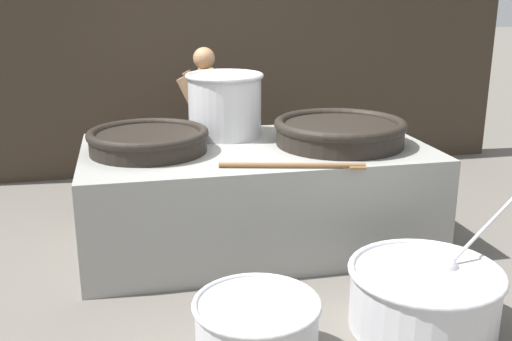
% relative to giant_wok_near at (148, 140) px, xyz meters
% --- Properties ---
extents(ground_plane, '(60.00, 60.00, 0.00)m').
position_rel_giant_wok_near_xyz_m(ground_plane, '(0.90, -0.01, -0.96)').
color(ground_plane, '#666059').
extents(hearth_platform, '(2.90, 1.59, 0.86)m').
position_rel_giant_wok_near_xyz_m(hearth_platform, '(0.90, -0.01, -0.53)').
color(hearth_platform, gray).
rests_on(hearth_platform, ground_plane).
extents(giant_wok_near, '(0.99, 0.99, 0.19)m').
position_rel_giant_wok_near_xyz_m(giant_wok_near, '(0.00, 0.00, 0.00)').
color(giant_wok_near, black).
rests_on(giant_wok_near, hearth_platform).
extents(giant_wok_far, '(1.13, 1.13, 0.22)m').
position_rel_giant_wok_near_xyz_m(giant_wok_far, '(1.61, -0.10, 0.02)').
color(giant_wok_far, black).
rests_on(giant_wok_far, hearth_platform).
extents(stock_pot, '(0.70, 0.70, 0.57)m').
position_rel_giant_wok_near_xyz_m(stock_pot, '(0.71, 0.43, 0.19)').
color(stock_pot, silver).
rests_on(stock_pot, hearth_platform).
extents(stirring_paddle, '(1.07, 0.32, 0.04)m').
position_rel_giant_wok_near_xyz_m(stirring_paddle, '(1.07, -0.72, -0.08)').
color(stirring_paddle, brown).
rests_on(stirring_paddle, hearth_platform).
extents(cook, '(0.44, 0.62, 1.59)m').
position_rel_giant_wok_near_xyz_m(cook, '(0.62, 1.20, -0.10)').
color(cook, '#9E7551').
rests_on(cook, ground_plane).
extents(prep_bowl_vegetables, '(1.27, 0.99, 0.83)m').
position_rel_giant_wok_near_xyz_m(prep_bowl_vegetables, '(1.65, -1.65, -0.73)').
color(prep_bowl_vegetables, silver).
rests_on(prep_bowl_vegetables, ground_plane).
extents(prep_bowl_meat, '(0.75, 0.75, 0.42)m').
position_rel_giant_wok_near_xyz_m(prep_bowl_meat, '(0.50, -1.83, -0.73)').
color(prep_bowl_meat, silver).
rests_on(prep_bowl_meat, ground_plane).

